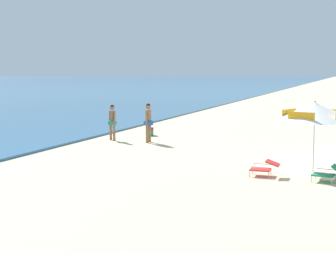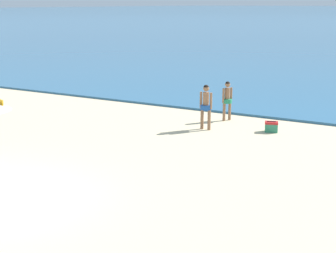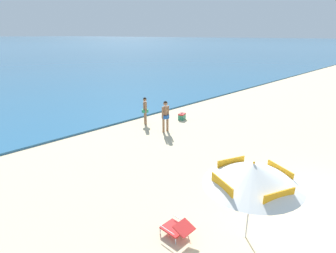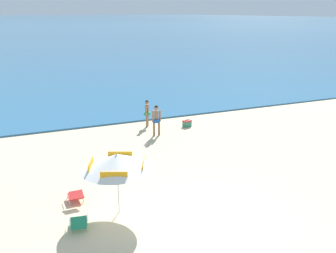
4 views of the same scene
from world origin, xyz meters
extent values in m
plane|color=beige|center=(0.00, 0.00, 0.00)|extent=(800.00, 800.00, 0.00)
cylinder|color=#8C6042|center=(1.37, 10.81, 0.41)|extent=(0.12, 0.12, 0.81)
cylinder|color=#8C6042|center=(1.51, 11.06, 0.41)|extent=(0.12, 0.12, 0.81)
cylinder|color=#23845B|center=(1.44, 10.94, 0.83)|extent=(0.41, 0.41, 0.17)
cylinder|color=#8C6042|center=(1.44, 10.94, 1.10)|extent=(0.22, 0.22, 0.57)
cylinder|color=#8C6042|center=(1.34, 10.76, 1.08)|extent=(0.09, 0.09, 0.61)
cylinder|color=#8C6042|center=(1.54, 11.11, 1.08)|extent=(0.09, 0.09, 0.61)
sphere|color=#8C6042|center=(1.44, 10.94, 1.53)|extent=(0.22, 0.22, 0.22)
sphere|color=black|center=(1.44, 10.94, 1.56)|extent=(0.20, 0.20, 0.20)
cylinder|color=#8C6042|center=(1.48, 9.09, 0.43)|extent=(0.13, 0.13, 0.86)
cylinder|color=#8C6042|center=(1.18, 9.09, 0.43)|extent=(0.13, 0.13, 0.86)
cylinder|color=#1E51A3|center=(1.33, 9.09, 0.88)|extent=(0.43, 0.43, 0.18)
cylinder|color=#8C6042|center=(1.33, 9.09, 1.17)|extent=(0.24, 0.24, 0.61)
cylinder|color=#8C6042|center=(1.54, 9.09, 1.15)|extent=(0.09, 0.09, 0.65)
cylinder|color=#8C6042|center=(1.11, 9.09, 1.15)|extent=(0.09, 0.09, 0.65)
sphere|color=#8C6042|center=(1.33, 9.09, 1.63)|extent=(0.23, 0.23, 0.23)
sphere|color=black|center=(1.33, 9.09, 1.66)|extent=(0.22, 0.22, 0.22)
cube|color=#2D7F5B|center=(3.69, 9.97, 0.16)|extent=(0.57, 0.48, 0.32)
cube|color=red|center=(3.69, 9.97, 0.36)|extent=(0.58, 0.49, 0.08)
cylinder|color=black|center=(3.69, 9.97, 0.42)|extent=(0.33, 0.13, 0.02)
camera|label=1|loc=(-19.31, 0.64, 3.13)|focal=53.38mm
camera|label=2|loc=(9.45, -8.22, 4.82)|focal=53.73mm
camera|label=3|loc=(-8.68, -1.01, 5.18)|focal=28.75mm
camera|label=4|loc=(-6.03, -9.79, 6.78)|focal=39.94mm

